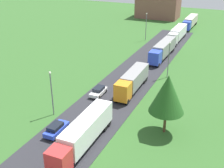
{
  "coord_description": "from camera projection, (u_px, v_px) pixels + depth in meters",
  "views": [
    {
      "loc": [
        18.71,
        2.36,
        23.44
      ],
      "look_at": [
        0.02,
        43.23,
        2.71
      ],
      "focal_mm": 46.07,
      "sensor_mm": 36.0,
      "label": 1
    }
  ],
  "objects": [
    {
      "name": "road",
      "position": [
        48.0,
        162.0,
        35.16
      ],
      "size": [
        10.0,
        140.0,
        0.06
      ],
      "primitive_type": "cube",
      "color": "#2B2B30",
      "rests_on": "ground"
    },
    {
      "name": "truck_second",
      "position": [
        83.0,
        132.0,
        37.14
      ],
      "size": [
        2.7,
        13.41,
        3.71
      ],
      "color": "red",
      "rests_on": "road"
    },
    {
      "name": "truck_third",
      "position": [
        132.0,
        80.0,
        52.35
      ],
      "size": [
        2.7,
        12.01,
        3.52
      ],
      "color": "orange",
      "rests_on": "road"
    },
    {
      "name": "truck_fourth",
      "position": [
        163.0,
        49.0,
        68.82
      ],
      "size": [
        2.81,
        14.36,
        3.69
      ],
      "color": "blue",
      "rests_on": "road"
    },
    {
      "name": "truck_fifth",
      "position": [
        178.0,
        33.0,
        82.22
      ],
      "size": [
        2.56,
        13.52,
        3.68
      ],
      "color": "white",
      "rests_on": "road"
    },
    {
      "name": "truck_sixth",
      "position": [
        190.0,
        21.0,
        96.8
      ],
      "size": [
        2.6,
        13.89,
        3.5
      ],
      "color": "blue",
      "rests_on": "road"
    },
    {
      "name": "car_third",
      "position": [
        56.0,
        129.0,
        40.3
      ],
      "size": [
        1.8,
        4.18,
        1.55
      ],
      "color": "blue",
      "rests_on": "road"
    },
    {
      "name": "car_fourth",
      "position": [
        99.0,
        91.0,
        51.29
      ],
      "size": [
        1.86,
        4.19,
        1.45
      ],
      "color": "white",
      "rests_on": "road"
    },
    {
      "name": "lamppost_second",
      "position": [
        52.0,
        91.0,
        43.78
      ],
      "size": [
        0.36,
        0.36,
        7.33
      ],
      "color": "slate",
      "rests_on": "ground"
    },
    {
      "name": "lamppost_third",
      "position": [
        169.0,
        58.0,
        57.23
      ],
      "size": [
        0.36,
        0.36,
        7.45
      ],
      "color": "slate",
      "rests_on": "ground"
    },
    {
      "name": "lamppost_fourth",
      "position": [
        146.0,
        25.0,
        81.78
      ],
      "size": [
        0.36,
        0.36,
        7.86
      ],
      "color": "slate",
      "rests_on": "ground"
    },
    {
      "name": "tree_pine",
      "position": [
        167.0,
        94.0,
        38.62
      ],
      "size": [
        4.9,
        4.9,
        8.77
      ],
      "color": "#513823",
      "rests_on": "ground"
    },
    {
      "name": "distant_building",
      "position": [
        158.0,
        5.0,
        110.36
      ],
      "size": [
        15.84,
        9.21,
        9.59
      ],
      "primitive_type": "cube",
      "color": "brown",
      "rests_on": "ground"
    }
  ]
}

